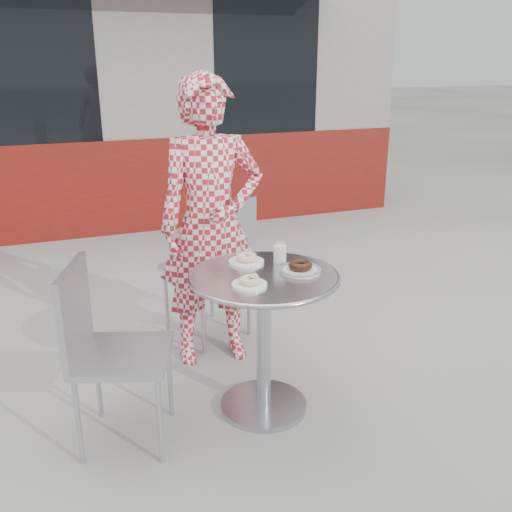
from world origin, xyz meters
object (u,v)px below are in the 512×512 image
object	(u,v)px
bistro_table	(264,309)
plate_far	(246,259)
chair_far	(209,295)
plate_checker	(300,268)
seated_person	(211,224)
plate_near	(250,282)
chair_left	(123,389)
milk_cup	(280,253)

from	to	relation	value
bistro_table	plate_far	distance (m)	0.29
chair_far	plate_checker	distance (m)	1.10
seated_person	plate_near	xyz separation A→B (m)	(-0.04, -0.77, -0.07)
plate_far	plate_near	bearing A→B (deg)	-107.23
chair_left	bistro_table	bearing A→B (deg)	-70.55
bistro_table	plate_near	distance (m)	0.26
chair_left	seated_person	world-z (taller)	seated_person
seated_person	plate_far	world-z (taller)	seated_person
plate_near	milk_cup	bearing A→B (deg)	43.45
plate_checker	chair_far	bearing A→B (deg)	102.38
plate_far	plate_checker	size ratio (longest dim) A/B	0.88
bistro_table	chair_left	size ratio (longest dim) A/B	0.85
plate_far	plate_near	size ratio (longest dim) A/B	1.10
plate_far	chair_left	bearing A→B (deg)	-164.92
plate_near	plate_checker	xyz separation A→B (m)	(0.30, 0.08, -0.00)
plate_far	milk_cup	world-z (taller)	milk_cup
plate_checker	milk_cup	xyz separation A→B (m)	(-0.04, 0.17, 0.04)
milk_cup	plate_near	bearing A→B (deg)	-136.55
bistro_table	plate_near	size ratio (longest dim) A/B	4.60
seated_person	plate_far	distance (m)	0.48
chair_far	chair_left	size ratio (longest dim) A/B	1.06
bistro_table	plate_near	xyz separation A→B (m)	(-0.12, -0.11, 0.21)
bistro_table	plate_far	world-z (taller)	plate_far
seated_person	plate_checker	size ratio (longest dim) A/B	8.19
milk_cup	seated_person	bearing A→B (deg)	112.75
chair_left	plate_near	world-z (taller)	chair_left
chair_far	plate_near	distance (m)	1.16
bistro_table	plate_far	size ratio (longest dim) A/B	4.19
plate_checker	milk_cup	size ratio (longest dim) A/B	1.88
plate_near	milk_cup	world-z (taller)	milk_cup
bistro_table	chair_far	size ratio (longest dim) A/B	0.80
plate_far	milk_cup	distance (m)	0.18
bistro_table	seated_person	xyz separation A→B (m)	(-0.08, 0.66, 0.28)
seated_person	plate_far	bearing A→B (deg)	-80.11
chair_far	plate_near	size ratio (longest dim) A/B	5.74
plate_checker	plate_near	bearing A→B (deg)	-164.66
chair_left	plate_near	size ratio (longest dim) A/B	5.40
bistro_table	milk_cup	size ratio (longest dim) A/B	6.92
plate_near	milk_cup	size ratio (longest dim) A/B	1.50
chair_far	plate_near	bearing A→B (deg)	61.77
milk_cup	chair_far	bearing A→B (deg)	102.03
seated_person	plate_far	size ratio (longest dim) A/B	9.34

